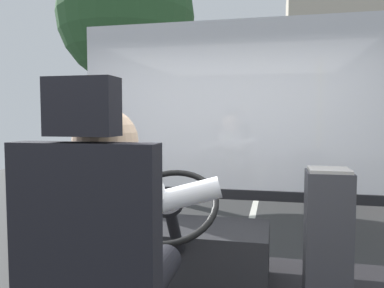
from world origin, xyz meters
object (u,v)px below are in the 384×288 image
at_px(bus_driver, 114,239).
at_px(steering_console, 188,251).
at_px(fare_box, 327,238).
at_px(parked_car_green, 368,143).

xyz_separation_m(bus_driver, steering_console, (-0.00, 1.22, -0.48)).
bearing_deg(steering_console, fare_box, -8.76).
bearing_deg(bus_driver, fare_box, 50.43).
bearing_deg(fare_box, bus_driver, -129.57).
bearing_deg(steering_console, parked_car_green, 73.47).
relative_size(fare_box, parked_car_green, 0.21).
distance_m(steering_console, parked_car_green, 15.91).
bearing_deg(bus_driver, parked_car_green, 74.64).
xyz_separation_m(bus_driver, parked_car_green, (4.52, 16.47, -0.66)).
relative_size(bus_driver, steering_console, 0.70).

